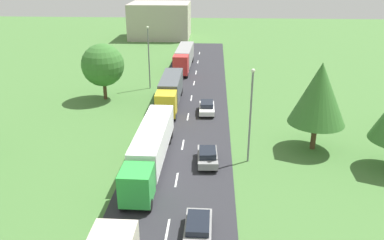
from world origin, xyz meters
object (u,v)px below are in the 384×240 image
(truck_second, at_px, (151,147))
(car_fifth, at_px, (207,107))
(lamppost_third, at_px, (149,55))
(car_fourth, at_px, (207,156))
(distant_building, at_px, (160,20))
(truck_third, at_px, (170,90))
(tree_lime, at_px, (103,65))
(car_third, at_px, (198,230))
(tree_birch, at_px, (319,94))
(truck_fourth, at_px, (184,57))
(lamppost_second, at_px, (251,112))

(truck_second, xyz_separation_m, car_fifth, (4.86, 14.17, -1.24))
(car_fifth, distance_m, lamppost_third, 14.13)
(car_fourth, xyz_separation_m, lamppost_third, (-9.19, 23.57, 4.29))
(car_fifth, distance_m, distant_building, 54.51)
(truck_third, relative_size, tree_lime, 1.57)
(car_fourth, distance_m, tree_lime, 23.71)
(tree_lime, bearing_deg, distant_building, 88.31)
(car_third, bearing_deg, truck_third, 100.17)
(car_fourth, height_order, tree_birch, tree_birch)
(car_fifth, height_order, tree_birch, tree_birch)
(truck_fourth, distance_m, lamppost_second, 35.89)
(truck_second, distance_m, truck_fourth, 36.30)
(truck_second, height_order, truck_fourth, truck_fourth)
(lamppost_second, bearing_deg, car_fifth, 108.60)
(truck_fourth, relative_size, tree_birch, 1.51)
(truck_second, xyz_separation_m, lamppost_third, (-3.97, 24.32, 3.08))
(truck_fourth, height_order, distant_building, distant_building)
(car_third, distance_m, lamppost_third, 35.75)
(tree_lime, bearing_deg, lamppost_third, 44.49)
(truck_second, relative_size, truck_fourth, 1.11)
(truck_fourth, xyz_separation_m, tree_lime, (-9.71, -17.31, 2.69))
(truck_fourth, height_order, tree_lime, tree_lime)
(lamppost_third, bearing_deg, tree_lime, -135.51)
(truck_third, bearing_deg, truck_fourth, 88.94)
(car_third, height_order, distant_building, distant_building)
(truck_third, xyz_separation_m, lamppost_third, (-3.93, 7.46, 3.03))
(car_fifth, relative_size, lamppost_third, 0.45)
(tree_birch, bearing_deg, lamppost_second, -155.32)
(truck_third, relative_size, car_fifth, 2.89)
(tree_lime, bearing_deg, truck_second, -63.67)
(truck_second, distance_m, lamppost_second, 9.71)
(lamppost_second, bearing_deg, truck_second, -169.93)
(truck_third, distance_m, tree_birch, 20.40)
(truck_fourth, xyz_separation_m, car_third, (4.47, -46.37, -1.35))
(lamppost_third, bearing_deg, lamppost_second, -60.10)
(truck_fourth, height_order, tree_birch, tree_birch)
(truck_fourth, distance_m, distant_building, 31.91)
(truck_second, distance_m, car_third, 11.22)
(car_fifth, height_order, tree_lime, tree_lime)
(truck_third, height_order, lamppost_second, lamppost_second)
(lamppost_third, relative_size, tree_birch, 1.03)
(truck_third, distance_m, lamppost_third, 8.96)
(truck_third, xyz_separation_m, distant_building, (-7.94, 50.18, 2.16))
(truck_fourth, height_order, car_fourth, truck_fourth)
(car_fifth, height_order, lamppost_third, lamppost_third)
(distant_building, bearing_deg, truck_fourth, -74.89)
(lamppost_third, bearing_deg, car_third, -75.72)
(lamppost_third, xyz_separation_m, tree_birch, (19.90, -19.56, 0.79))
(truck_third, height_order, lamppost_third, lamppost_third)
(truck_third, relative_size, car_third, 2.65)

